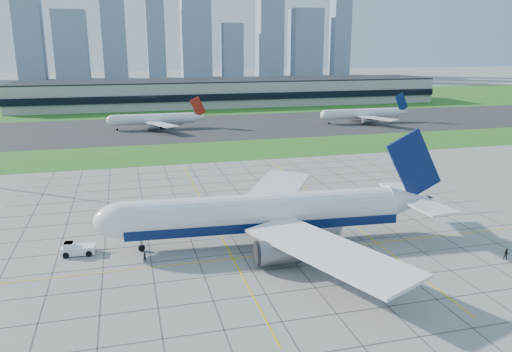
# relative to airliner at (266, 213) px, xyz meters

# --- Properties ---
(ground) EXTENTS (1400.00, 1400.00, 0.00)m
(ground) POSITION_rel_airliner_xyz_m (2.26, -3.95, -5.74)
(ground) COLOR gray
(ground) RESTS_ON ground
(grass_median) EXTENTS (700.00, 35.00, 0.04)m
(grass_median) POSITION_rel_airliner_xyz_m (2.26, 86.05, -5.72)
(grass_median) COLOR #256C1E
(grass_median) RESTS_ON ground
(asphalt_taxiway) EXTENTS (700.00, 75.00, 0.04)m
(asphalt_taxiway) POSITION_rel_airliner_xyz_m (2.26, 141.05, -5.71)
(asphalt_taxiway) COLOR #383838
(asphalt_taxiway) RESTS_ON ground
(grass_far) EXTENTS (700.00, 145.00, 0.04)m
(grass_far) POSITION_rel_airliner_xyz_m (2.26, 251.05, -5.72)
(grass_far) COLOR #256C1E
(grass_far) RESTS_ON ground
(apron_markings) EXTENTS (120.00, 130.00, 0.03)m
(apron_markings) POSITION_rel_airliner_xyz_m (2.69, 7.14, -5.73)
(apron_markings) COLOR #474744
(apron_markings) RESTS_ON ground
(terminal) EXTENTS (260.00, 43.00, 15.80)m
(terminal) POSITION_rel_airliner_xyz_m (42.26, 225.92, 2.15)
(terminal) COLOR #B7B7B2
(terminal) RESTS_ON ground
(city_skyline) EXTENTS (523.00, 32.40, 160.00)m
(city_skyline) POSITION_rel_airliner_xyz_m (-6.45, 516.05, 53.35)
(city_skyline) COLOR #7F91A6
(city_skyline) RESTS_ON ground
(airliner) EXTENTS (66.76, 67.47, 21.00)m
(airliner) POSITION_rel_airliner_xyz_m (0.00, 0.00, 0.00)
(airliner) COLOR white
(airliner) RESTS_ON ground
(pushback_tug) EXTENTS (8.62, 3.34, 2.38)m
(pushback_tug) POSITION_rel_airliner_xyz_m (-34.41, 3.01, -4.69)
(pushback_tug) COLOR white
(pushback_tug) RESTS_ON ground
(crew_near) EXTENTS (0.77, 0.72, 1.76)m
(crew_near) POSITION_rel_airliner_xyz_m (-22.75, -3.33, -4.86)
(crew_near) COLOR black
(crew_near) RESTS_ON ground
(crew_far) EXTENTS (1.19, 1.12, 1.95)m
(crew_far) POSITION_rel_airliner_xyz_m (38.45, -18.59, -4.77)
(crew_far) COLOR black
(crew_far) RESTS_ON ground
(distant_jet_1) EXTENTS (41.77, 42.66, 14.08)m
(distant_jet_1) POSITION_rel_airliner_xyz_m (-11.36, 140.99, -1.26)
(distant_jet_1) COLOR white
(distant_jet_1) RESTS_ON ground
(distant_jet_2) EXTENTS (43.74, 42.66, 14.08)m
(distant_jet_2) POSITION_rel_airliner_xyz_m (87.08, 133.89, -1.26)
(distant_jet_2) COLOR white
(distant_jet_2) RESTS_ON ground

